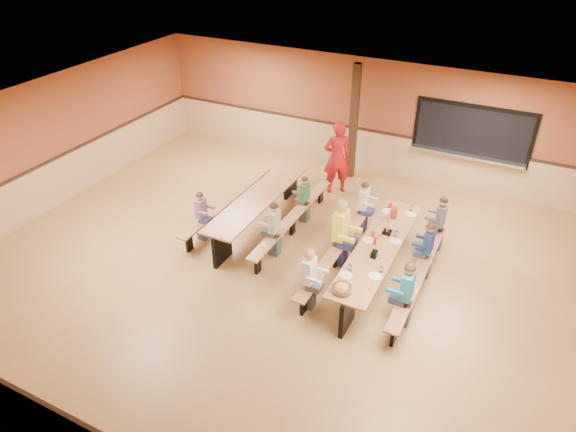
% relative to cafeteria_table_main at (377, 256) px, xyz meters
% --- Properties ---
extents(ground, '(12.00, 12.00, 0.00)m').
position_rel_cafeteria_table_main_xyz_m(ground, '(-1.79, -0.56, -0.53)').
color(ground, olive).
rests_on(ground, ground).
extents(room_envelope, '(12.04, 10.04, 3.02)m').
position_rel_cafeteria_table_main_xyz_m(room_envelope, '(-1.79, -0.56, 0.16)').
color(room_envelope, brown).
rests_on(room_envelope, ground).
extents(kitchen_pass_through, '(2.78, 0.28, 1.38)m').
position_rel_cafeteria_table_main_xyz_m(kitchen_pass_through, '(0.81, 4.40, 0.96)').
color(kitchen_pass_through, black).
rests_on(kitchen_pass_through, ground).
extents(structural_post, '(0.18, 0.18, 3.00)m').
position_rel_cafeteria_table_main_xyz_m(structural_post, '(-1.99, 3.84, 0.97)').
color(structural_post, black).
rests_on(structural_post, ground).
extents(cafeteria_table_main, '(1.91, 3.70, 0.74)m').
position_rel_cafeteria_table_main_xyz_m(cafeteria_table_main, '(0.00, 0.00, 0.00)').
color(cafeteria_table_main, '#9C633D').
rests_on(cafeteria_table_main, ground).
extents(cafeteria_table_second, '(1.91, 3.70, 0.74)m').
position_rel_cafeteria_table_main_xyz_m(cafeteria_table_second, '(-2.96, 0.66, 0.00)').
color(cafeteria_table_second, '#9C633D').
rests_on(cafeteria_table_second, ground).
extents(seated_child_white_left, '(0.38, 0.31, 1.23)m').
position_rel_cafeteria_table_main_xyz_m(seated_child_white_left, '(-0.83, -1.34, 0.09)').
color(seated_child_white_left, white).
rests_on(seated_child_white_left, ground).
extents(seated_adult_yellow, '(0.48, 0.39, 1.44)m').
position_rel_cafeteria_table_main_xyz_m(seated_adult_yellow, '(-0.83, 0.14, 0.19)').
color(seated_adult_yellow, yellow).
rests_on(seated_adult_yellow, ground).
extents(seated_child_grey_left, '(0.36, 0.29, 1.18)m').
position_rel_cafeteria_table_main_xyz_m(seated_child_grey_left, '(-0.83, 1.50, 0.06)').
color(seated_child_grey_left, silver).
rests_on(seated_child_grey_left, ground).
extents(seated_child_teal_right, '(0.40, 0.33, 1.27)m').
position_rel_cafeteria_table_main_xyz_m(seated_child_teal_right, '(0.83, -1.00, 0.11)').
color(seated_child_teal_right, teal).
rests_on(seated_child_teal_right, ground).
extents(seated_child_navy_right, '(0.36, 0.29, 1.19)m').
position_rel_cafeteria_table_main_xyz_m(seated_child_navy_right, '(0.83, 0.49, 0.07)').
color(seated_child_navy_right, navy).
rests_on(seated_child_navy_right, ground).
extents(seated_child_char_right, '(0.37, 0.31, 1.22)m').
position_rel_cafeteria_table_main_xyz_m(seated_child_char_right, '(0.83, 1.55, 0.08)').
color(seated_child_char_right, '#50535C').
rests_on(seated_child_char_right, ground).
extents(seated_child_purple_sec, '(0.33, 0.27, 1.13)m').
position_rel_cafeteria_table_main_xyz_m(seated_child_purple_sec, '(-3.78, -0.38, 0.04)').
color(seated_child_purple_sec, '#7F5380').
rests_on(seated_child_purple_sec, ground).
extents(seated_child_green_sec, '(0.32, 0.26, 1.11)m').
position_rel_cafeteria_table_main_xyz_m(seated_child_green_sec, '(-2.13, 1.28, 0.03)').
color(seated_child_green_sec, '#2F6D38').
rests_on(seated_child_green_sec, ground).
extents(seated_child_tan_sec, '(0.37, 0.30, 1.21)m').
position_rel_cafeteria_table_main_xyz_m(seated_child_tan_sec, '(-2.13, -0.18, 0.08)').
color(seated_child_tan_sec, '#B6AF93').
rests_on(seated_child_tan_sec, ground).
extents(standing_woman, '(0.81, 0.77, 1.86)m').
position_rel_cafeteria_table_main_xyz_m(standing_woman, '(-2.03, 2.89, 0.40)').
color(standing_woman, '#B41415').
rests_on(standing_woman, ground).
extents(punch_pitcher, '(0.16, 0.16, 0.22)m').
position_rel_cafeteria_table_main_xyz_m(punch_pitcher, '(-0.06, 1.13, 0.32)').
color(punch_pitcher, red).
rests_on(punch_pitcher, cafeteria_table_main).
extents(chip_bowl, '(0.32, 0.32, 0.15)m').
position_rel_cafeteria_table_main_xyz_m(chip_bowl, '(-0.14, -1.54, 0.29)').
color(chip_bowl, '#F9A127').
rests_on(chip_bowl, cafeteria_table_main).
extents(napkin_dispenser, '(0.10, 0.14, 0.13)m').
position_rel_cafeteria_table_main_xyz_m(napkin_dispenser, '(0.03, -0.36, 0.28)').
color(napkin_dispenser, black).
rests_on(napkin_dispenser, cafeteria_table_main).
extents(condiment_mustard, '(0.06, 0.06, 0.17)m').
position_rel_cafeteria_table_main_xyz_m(condiment_mustard, '(-0.08, 0.07, 0.30)').
color(condiment_mustard, yellow).
rests_on(condiment_mustard, cafeteria_table_main).
extents(condiment_ketchup, '(0.06, 0.06, 0.17)m').
position_rel_cafeteria_table_main_xyz_m(condiment_ketchup, '(-0.08, 0.03, 0.30)').
color(condiment_ketchup, '#B2140F').
rests_on(condiment_ketchup, cafeteria_table_main).
extents(table_paddle, '(0.16, 0.16, 0.56)m').
position_rel_cafeteria_table_main_xyz_m(table_paddle, '(0.01, 0.50, 0.35)').
color(table_paddle, black).
rests_on(table_paddle, cafeteria_table_main).
extents(place_settings, '(0.65, 3.30, 0.11)m').
position_rel_cafeteria_table_main_xyz_m(place_settings, '(0.00, 0.00, 0.27)').
color(place_settings, beige).
rests_on(place_settings, cafeteria_table_main).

